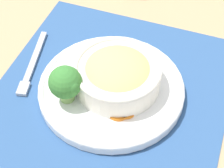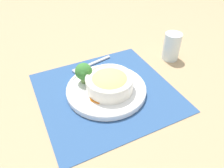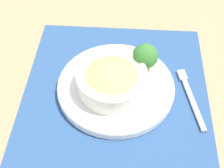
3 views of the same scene
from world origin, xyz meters
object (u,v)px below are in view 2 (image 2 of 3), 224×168
object	(u,v)px
water_glass	(171,48)
fork	(88,65)
bowl	(110,82)
broccoli_floret	(84,72)

from	to	relation	value
water_glass	fork	bearing A→B (deg)	76.46
bowl	broccoli_floret	world-z (taller)	broccoli_floret
broccoli_floret	water_glass	distance (m)	0.40
water_glass	fork	size ratio (longest dim) A/B	0.65
broccoli_floret	water_glass	world-z (taller)	water_glass
bowl	fork	distance (m)	0.19
bowl	water_glass	xyz separation A→B (m)	(0.10, -0.33, 0.00)
bowl	fork	size ratio (longest dim) A/B	0.92
fork	bowl	bearing A→B (deg)	170.10
fork	water_glass	bearing A→B (deg)	-118.12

